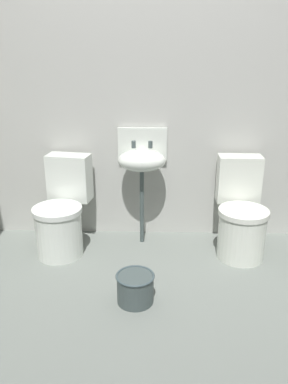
# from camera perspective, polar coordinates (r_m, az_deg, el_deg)

# --- Properties ---
(ground_plane) EXTENTS (3.27, 2.56, 0.08)m
(ground_plane) POSITION_cam_1_polar(r_m,az_deg,el_deg) (2.80, -0.16, -16.33)
(ground_plane) COLOR slate
(wall_back) EXTENTS (3.27, 0.10, 2.40)m
(wall_back) POSITION_cam_1_polar(r_m,az_deg,el_deg) (3.41, 0.41, 13.03)
(wall_back) COLOR #B7B7B1
(wall_back) RESTS_ON ground
(toilet_left) EXTENTS (0.48, 0.65, 0.78)m
(toilet_left) POSITION_cam_1_polar(r_m,az_deg,el_deg) (3.34, -11.80, -3.23)
(toilet_left) COLOR white
(toilet_left) RESTS_ON ground
(toilet_right) EXTENTS (0.41, 0.60, 0.78)m
(toilet_right) POSITION_cam_1_polar(r_m,az_deg,el_deg) (3.33, 13.86, -3.49)
(toilet_right) COLOR white
(toilet_right) RESTS_ON ground
(sink) EXTENTS (0.42, 0.35, 0.99)m
(sink) POSITION_cam_1_polar(r_m,az_deg,el_deg) (3.29, -0.31, 4.82)
(sink) COLOR #424F4E
(sink) RESTS_ON ground
(bucket) EXTENTS (0.26, 0.26, 0.21)m
(bucket) POSITION_cam_1_polar(r_m,az_deg,el_deg) (2.73, -1.28, -13.70)
(bucket) COLOR #424F4E
(bucket) RESTS_ON ground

